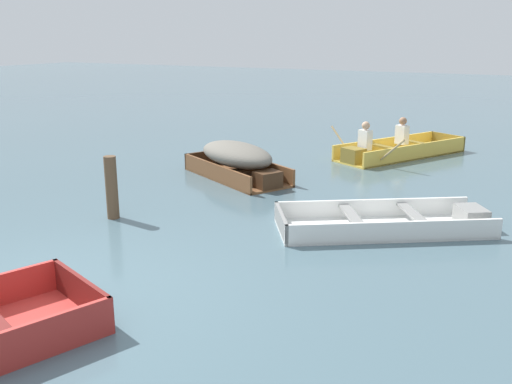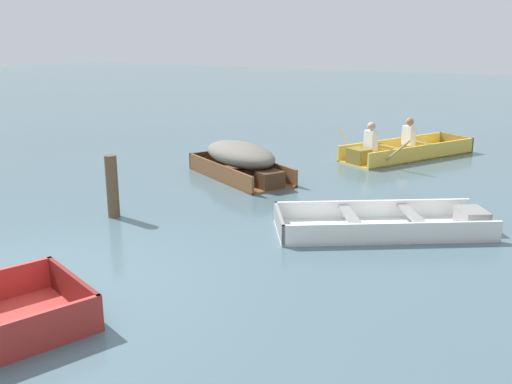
% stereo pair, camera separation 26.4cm
% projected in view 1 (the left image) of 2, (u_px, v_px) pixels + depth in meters
% --- Properties ---
extents(ground_plane, '(80.00, 80.00, 0.00)m').
position_uv_depth(ground_plane, '(48.00, 300.00, 6.18)').
color(ground_plane, '#47606B').
extents(skiff_wooden_brown_near_moored, '(2.68, 2.08, 0.72)m').
position_uv_depth(skiff_wooden_brown_near_moored, '(237.00, 158.00, 11.32)').
color(skiff_wooden_brown_near_moored, brown).
rests_on(skiff_wooden_brown_near_moored, ground).
extents(skiff_white_mid_moored, '(3.20, 2.62, 0.31)m').
position_uv_depth(skiff_white_mid_moored, '(391.00, 223.00, 8.40)').
color(skiff_white_mid_moored, white).
rests_on(skiff_white_mid_moored, ground).
extents(rowboat_yellow_with_crew, '(2.83, 3.51, 0.92)m').
position_uv_depth(rowboat_yellow_with_crew, '(395.00, 149.00, 13.30)').
color(rowboat_yellow_with_crew, '#E5BC47').
rests_on(rowboat_yellow_with_crew, ground).
extents(mooring_post, '(0.19, 0.19, 0.99)m').
position_uv_depth(mooring_post, '(112.00, 188.00, 8.82)').
color(mooring_post, brown).
rests_on(mooring_post, ground).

